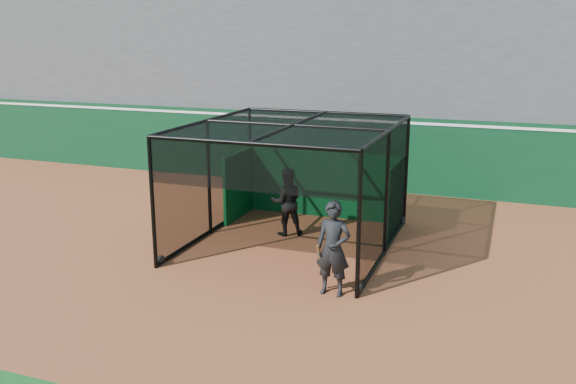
% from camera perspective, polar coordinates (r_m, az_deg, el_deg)
% --- Properties ---
extents(ground, '(120.00, 120.00, 0.00)m').
position_cam_1_polar(ground, '(13.94, -7.13, -7.13)').
color(ground, brown).
rests_on(ground, ground).
extents(outfield_wall, '(50.00, 0.50, 2.50)m').
position_cam_1_polar(outfield_wall, '(21.21, 3.39, 4.09)').
color(outfield_wall, '#09351A').
rests_on(outfield_wall, ground).
extents(grandstand, '(50.00, 7.85, 8.95)m').
position_cam_1_polar(grandstand, '(24.50, 6.18, 12.94)').
color(grandstand, '#4C4C4F').
rests_on(grandstand, ground).
extents(batting_cage, '(4.75, 5.42, 3.00)m').
position_cam_1_polar(batting_cage, '(15.05, 0.50, 0.60)').
color(batting_cage, black).
rests_on(batting_cage, ground).
extents(batter, '(1.08, 1.01, 1.77)m').
position_cam_1_polar(batter, '(15.88, -0.13, -0.92)').
color(batter, black).
rests_on(batter, ground).
extents(on_deck_player, '(0.72, 0.49, 1.95)m').
position_cam_1_polar(on_deck_player, '(12.24, 4.24, -5.31)').
color(on_deck_player, black).
rests_on(on_deck_player, ground).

